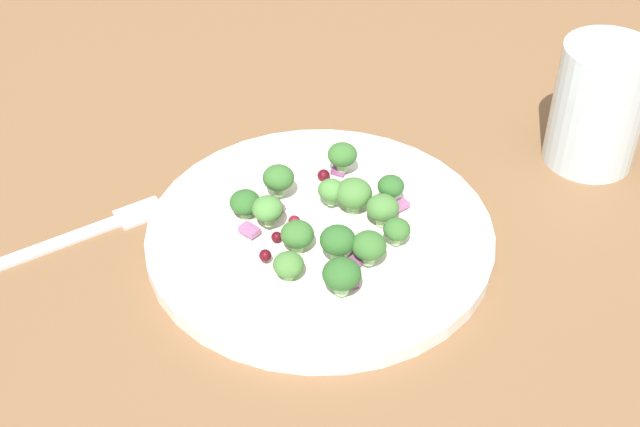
# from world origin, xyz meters

# --- Properties ---
(ground_plane) EXTENTS (1.80, 1.80, 0.02)m
(ground_plane) POSITION_xyz_m (0.00, 0.00, -0.01)
(ground_plane) COLOR brown
(plate) EXTENTS (0.26, 0.26, 0.02)m
(plate) POSITION_xyz_m (-0.02, -0.02, 0.01)
(plate) COLOR white
(plate) RESTS_ON ground_plane
(dressing_pool) EXTENTS (0.15, 0.15, 0.00)m
(dressing_pool) POSITION_xyz_m (-0.02, -0.02, 0.01)
(dressing_pool) COLOR white
(dressing_pool) RESTS_ON plate
(broccoli_floret_0) EXTENTS (0.02, 0.02, 0.02)m
(broccoli_floret_0) POSITION_xyz_m (-0.01, 0.04, 0.03)
(broccoli_floret_0) COLOR #9EC684
(broccoli_floret_0) RESTS_ON plate
(broccoli_floret_1) EXTENTS (0.02, 0.02, 0.02)m
(broccoli_floret_1) POSITION_xyz_m (0.04, 0.01, 0.03)
(broccoli_floret_1) COLOR #9EC684
(broccoli_floret_1) RESTS_ON plate
(broccoli_floret_2) EXTENTS (0.02, 0.02, 0.02)m
(broccoli_floret_2) POSITION_xyz_m (-0.07, -0.05, 0.03)
(broccoli_floret_2) COLOR #8EB77A
(broccoli_floret_2) RESTS_ON plate
(broccoli_floret_3) EXTENTS (0.02, 0.02, 0.02)m
(broccoli_floret_3) POSITION_xyz_m (-0.01, -0.06, 0.03)
(broccoli_floret_3) COLOR #8EB77A
(broccoli_floret_3) RESTS_ON plate
(broccoli_floret_4) EXTENTS (0.03, 0.03, 0.03)m
(broccoli_floret_4) POSITION_xyz_m (0.02, 0.05, 0.03)
(broccoli_floret_4) COLOR #9EC684
(broccoli_floret_4) RESTS_ON plate
(broccoli_floret_5) EXTENTS (0.02, 0.02, 0.03)m
(broccoli_floret_5) POSITION_xyz_m (-0.00, 0.02, 0.03)
(broccoli_floret_5) COLOR #ADD18E
(broccoli_floret_5) RESTS_ON plate
(broccoli_floret_6) EXTENTS (0.02, 0.02, 0.02)m
(broccoli_floret_6) POSITION_xyz_m (-0.04, -0.03, 0.03)
(broccoli_floret_6) COLOR #8EB77A
(broccoli_floret_6) RESTS_ON plate
(broccoli_floret_7) EXTENTS (0.02, 0.02, 0.02)m
(broccoli_floret_7) POSITION_xyz_m (-0.07, -0.00, 0.03)
(broccoli_floret_7) COLOR #8EB77A
(broccoli_floret_7) RESTS_ON plate
(broccoli_floret_8) EXTENTS (0.02, 0.02, 0.02)m
(broccoli_floret_8) POSITION_xyz_m (-0.04, 0.04, 0.03)
(broccoli_floret_8) COLOR #ADD18E
(broccoli_floret_8) RESTS_ON plate
(broccoli_floret_9) EXTENTS (0.02, 0.02, 0.02)m
(broccoli_floret_9) POSITION_xyz_m (0.02, -0.06, 0.03)
(broccoli_floret_9) COLOR #8EB77A
(broccoli_floret_9) RESTS_ON plate
(broccoli_floret_10) EXTENTS (0.02, 0.02, 0.02)m
(broccoli_floret_10) POSITION_xyz_m (0.01, -0.04, 0.03)
(broccoli_floret_10) COLOR #8EB77A
(broccoli_floret_10) RESTS_ON plate
(broccoli_floret_11) EXTENTS (0.02, 0.02, 0.02)m
(broccoli_floret_11) POSITION_xyz_m (-0.05, 0.01, 0.03)
(broccoli_floret_11) COLOR #ADD18E
(broccoli_floret_11) RESTS_ON plate
(broccoli_floret_12) EXTENTS (0.03, 0.03, 0.03)m
(broccoli_floret_12) POSITION_xyz_m (-0.05, -0.01, 0.03)
(broccoli_floret_12) COLOR #8EB77A
(broccoli_floret_12) RESTS_ON plate
(broccoli_floret_13) EXTENTS (0.02, 0.02, 0.02)m
(broccoli_floret_13) POSITION_xyz_m (0.01, -0.01, 0.03)
(broccoli_floret_13) COLOR #9EC684
(broccoli_floret_13) RESTS_ON plate
(cranberry_0) EXTENTS (0.01, 0.01, 0.01)m
(cranberry_0) POSITION_xyz_m (0.02, -0.07, 0.02)
(cranberry_0) COLOR #4C0A14
(cranberry_0) RESTS_ON plate
(cranberry_1) EXTENTS (0.01, 0.01, 0.01)m
(cranberry_1) POSITION_xyz_m (0.02, -0.02, 0.02)
(cranberry_1) COLOR #4C0A14
(cranberry_1) RESTS_ON plate
(cranberry_2) EXTENTS (0.01, 0.01, 0.01)m
(cranberry_2) POSITION_xyz_m (0.04, -0.01, 0.02)
(cranberry_2) COLOR #4C0A14
(cranberry_2) RESTS_ON plate
(cranberry_3) EXTENTS (0.01, 0.01, 0.01)m
(cranberry_3) POSITION_xyz_m (-0.06, -0.06, 0.02)
(cranberry_3) COLOR #4C0A14
(cranberry_3) RESTS_ON plate
(cranberry_4) EXTENTS (0.01, 0.01, 0.01)m
(cranberry_4) POSITION_xyz_m (-0.00, -0.03, 0.02)
(cranberry_4) COLOR maroon
(cranberry_4) RESTS_ON plate
(onion_bit_0) EXTENTS (0.01, 0.01, 0.00)m
(onion_bit_0) POSITION_xyz_m (-0.01, 0.03, 0.02)
(onion_bit_0) COLOR #934C84
(onion_bit_0) RESTS_ON plate
(onion_bit_1) EXTENTS (0.01, 0.01, 0.00)m
(onion_bit_1) POSITION_xyz_m (-0.07, 0.01, 0.02)
(onion_bit_1) COLOR #A35B93
(onion_bit_1) RESTS_ON plate
(onion_bit_2) EXTENTS (0.01, 0.01, 0.01)m
(onion_bit_2) POSITION_xyz_m (-0.00, -0.05, 0.02)
(onion_bit_2) COLOR #A35B93
(onion_bit_2) RESTS_ON plate
(onion_bit_3) EXTENTS (0.01, 0.01, 0.00)m
(onion_bit_3) POSITION_xyz_m (-0.07, -0.05, 0.02)
(onion_bit_3) COLOR #934C84
(onion_bit_3) RESTS_ON plate
(onion_bit_4) EXTENTS (0.01, 0.02, 0.00)m
(onion_bit_4) POSITION_xyz_m (0.03, -0.04, 0.02)
(onion_bit_4) COLOR #A35B93
(onion_bit_4) RESTS_ON plate
(onion_bit_5) EXTENTS (0.02, 0.01, 0.00)m
(onion_bit_5) POSITION_xyz_m (0.01, 0.04, 0.02)
(onion_bit_5) COLOR #934C84
(onion_bit_5) RESTS_ON plate
(fork) EXTENTS (0.19, 0.05, 0.01)m
(fork) POSITION_xyz_m (0.13, -0.14, 0.00)
(fork) COLOR silver
(fork) RESTS_ON ground_plane
(water_glass) EXTENTS (0.07, 0.07, 0.10)m
(water_glass) POSITION_xyz_m (-0.25, 0.05, 0.05)
(water_glass) COLOR silver
(water_glass) RESTS_ON ground_plane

